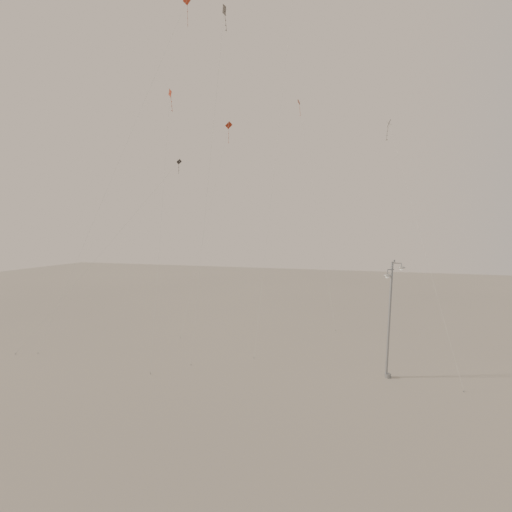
% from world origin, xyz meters
% --- Properties ---
extents(ground, '(160.00, 160.00, 0.00)m').
position_xyz_m(ground, '(0.00, 0.00, 0.00)').
color(ground, gray).
rests_on(ground, ground).
extents(street_lamp, '(1.47, 0.89, 8.64)m').
position_xyz_m(street_lamp, '(11.78, 5.36, 4.61)').
color(street_lamp, gray).
rests_on(street_lamp, ground).
extents(kite_0, '(8.82, 13.15, 35.38)m').
position_xyz_m(kite_0, '(-10.62, 12.42, 27.73)').
color(kite_0, maroon).
rests_on(kite_0, ground).
extents(kite_1, '(2.42, 2.58, 28.38)m').
position_xyz_m(kite_1, '(-1.58, 5.24, 21.38)').
color(kite_1, black).
rests_on(kite_1, ground).
extents(kite_2, '(1.72, 11.95, 40.37)m').
position_xyz_m(kite_2, '(1.97, 16.19, 32.48)').
color(kite_2, '#9E341A').
rests_on(kite_2, ground).
extents(kite_3, '(2.27, 7.33, 23.25)m').
position_xyz_m(kite_3, '(-6.67, 6.15, 17.13)').
color(kite_3, maroon).
rests_on(kite_3, ground).
extents(kite_4, '(5.26, 9.15, 20.41)m').
position_xyz_m(kite_4, '(12.69, 10.85, 15.19)').
color(kite_4, black).
rests_on(kite_4, ground).
extents(kite_5, '(6.01, 8.92, 27.14)m').
position_xyz_m(kite_5, '(2.23, 24.17, 20.22)').
color(kite_5, '#9E341A').
rests_on(kite_5, ground).
extents(kite_6, '(9.90, 12.09, 18.10)m').
position_xyz_m(kite_6, '(-12.20, 9.77, 12.39)').
color(kite_6, black).
rests_on(kite_6, ground).
extents(kite_7, '(1.46, 11.31, 23.72)m').
position_xyz_m(kite_7, '(-6.98, 19.13, 18.56)').
color(kite_7, maroon).
rests_on(kite_7, ground).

